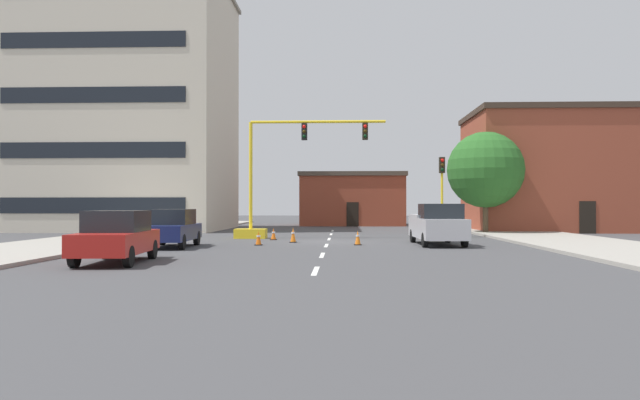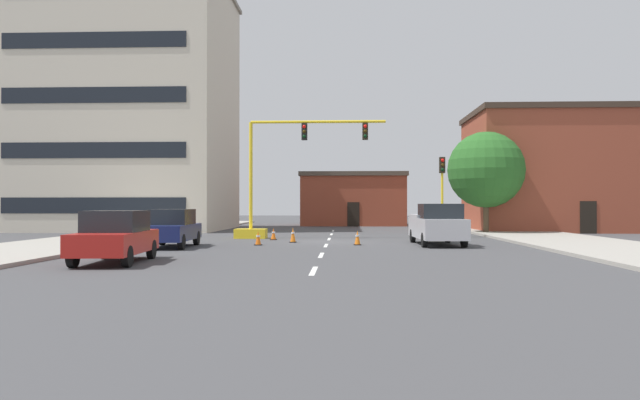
{
  "view_description": "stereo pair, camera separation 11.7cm",
  "coord_description": "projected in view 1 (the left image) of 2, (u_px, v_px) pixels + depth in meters",
  "views": [
    {
      "loc": [
        0.82,
        -31.48,
        1.92
      ],
      "look_at": [
        -0.5,
        2.12,
        2.22
      ],
      "focal_mm": 33.62,
      "sensor_mm": 36.0,
      "label": 1
    },
    {
      "loc": [
        0.93,
        -31.47,
        1.92
      ],
      "look_at": [
        -0.5,
        2.12,
        2.22
      ],
      "focal_mm": 33.62,
      "sensor_mm": 36.0,
      "label": 2
    }
  ],
  "objects": [
    {
      "name": "traffic_cone_roadside_c",
      "position": [
        293.0,
        235.0,
        30.79
      ],
      "size": [
        0.36,
        0.36,
        0.78
      ],
      "color": "black",
      "rests_on": "ground_plane"
    },
    {
      "name": "traffic_light_pole_right",
      "position": [
        442.0,
        178.0,
        35.78
      ],
      "size": [
        0.32,
        0.47,
        4.8
      ],
      "color": "yellow",
      "rests_on": "ground_plane"
    },
    {
      "name": "sidewalk_right",
      "position": [
        521.0,
        234.0,
        38.97
      ],
      "size": [
        6.0,
        56.0,
        0.14
      ],
      "primitive_type": "cube",
      "color": "#9E998E",
      "rests_on": "ground_plane"
    },
    {
      "name": "traffic_cone_roadside_a",
      "position": [
        358.0,
        238.0,
        28.82
      ],
      "size": [
        0.36,
        0.36,
        0.71
      ],
      "color": "black",
      "rests_on": "ground_plane"
    },
    {
      "name": "sedan_navy_mid_left",
      "position": [
        172.0,
        228.0,
        27.33
      ],
      "size": [
        2.02,
        4.57,
        1.74
      ],
      "color": "navy",
      "rests_on": "ground_plane"
    },
    {
      "name": "traffic_signal_gantry",
      "position": [
        269.0,
        200.0,
        34.67
      ],
      "size": [
        8.7,
        1.2,
        6.83
      ],
      "color": "yellow",
      "rests_on": "ground_plane"
    },
    {
      "name": "lane_stripe_seg_2",
      "position": [
        326.0,
        245.0,
        28.47
      ],
      "size": [
        0.16,
        2.4,
        0.01
      ],
      "primitive_type": "cube",
      "color": "silver",
      "rests_on": "ground_plane"
    },
    {
      "name": "sidewalk_left",
      "position": [
        146.0,
        233.0,
        39.95
      ],
      "size": [
        6.0,
        56.0,
        0.14
      ],
      "primitive_type": "cube",
      "color": "#9E998E",
      "rests_on": "ground_plane"
    },
    {
      "name": "lane_stripe_seg_1",
      "position": [
        322.0,
        255.0,
        22.97
      ],
      "size": [
        0.16,
        2.4,
        0.01
      ],
      "primitive_type": "cube",
      "color": "silver",
      "rests_on": "ground_plane"
    },
    {
      "name": "building_row_right",
      "position": [
        563.0,
        171.0,
        44.92
      ],
      "size": [
        13.87,
        9.17,
        8.93
      ],
      "color": "brown",
      "rests_on": "ground_plane"
    },
    {
      "name": "ground_plane",
      "position": [
        328.0,
        242.0,
        31.47
      ],
      "size": [
        160.0,
        160.0,
        0.0
      ],
      "primitive_type": "plane",
      "color": "#424244"
    },
    {
      "name": "lane_stripe_seg_0",
      "position": [
        315.0,
        271.0,
        17.48
      ],
      "size": [
        0.16,
        2.4,
        0.01
      ],
      "primitive_type": "cube",
      "color": "silver",
      "rests_on": "ground_plane"
    },
    {
      "name": "pickup_truck_silver",
      "position": [
        437.0,
        225.0,
        28.94
      ],
      "size": [
        2.17,
        5.46,
        1.99
      ],
      "color": "#BCBCC1",
      "rests_on": "ground_plane"
    },
    {
      "name": "lane_stripe_seg_4",
      "position": [
        331.0,
        234.0,
        39.46
      ],
      "size": [
        0.16,
        2.4,
        0.01
      ],
      "primitive_type": "cube",
      "color": "silver",
      "rests_on": "ground_plane"
    },
    {
      "name": "traffic_cone_roadside_b",
      "position": [
        274.0,
        234.0,
        33.1
      ],
      "size": [
        0.36,
        0.36,
        0.65
      ],
      "color": "black",
      "rests_on": "ground_plane"
    },
    {
      "name": "traffic_cone_roadside_d",
      "position": [
        259.0,
        238.0,
        28.68
      ],
      "size": [
        0.36,
        0.36,
        0.68
      ],
      "color": "black",
      "rests_on": "ground_plane"
    },
    {
      "name": "lane_stripe_seg_5",
      "position": [
        333.0,
        231.0,
        44.96
      ],
      "size": [
        0.16,
        2.4,
        0.01
      ],
      "primitive_type": "cube",
      "color": "silver",
      "rests_on": "ground_plane"
    },
    {
      "name": "building_tall_left",
      "position": [
        126.0,
        107.0,
        47.56
      ],
      "size": [
        16.23,
        13.0,
        19.38
      ],
      "color": "beige",
      "rests_on": "ground_plane"
    },
    {
      "name": "lane_stripe_seg_3",
      "position": [
        329.0,
        239.0,
        33.96
      ],
      "size": [
        0.16,
        2.4,
        0.01
      ],
      "primitive_type": "cube",
      "color": "silver",
      "rests_on": "ground_plane"
    },
    {
      "name": "sedan_red_near_left",
      "position": [
        117.0,
        236.0,
        19.96
      ],
      "size": [
        2.2,
        4.63,
        1.74
      ],
      "color": "#B21E19",
      "rests_on": "ground_plane"
    },
    {
      "name": "tree_right_mid",
      "position": [
        485.0,
        170.0,
        40.13
      ],
      "size": [
        5.11,
        5.11,
        6.86
      ],
      "color": "brown",
      "rests_on": "ground_plane"
    },
    {
      "name": "building_brick_center",
      "position": [
        352.0,
        199.0,
        58.15
      ],
      "size": [
        10.0,
        8.16,
        5.02
      ],
      "color": "brown",
      "rests_on": "ground_plane"
    }
  ]
}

